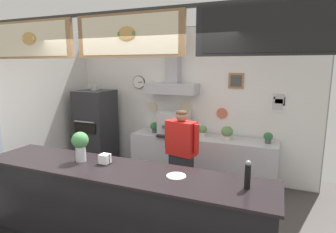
{
  "coord_description": "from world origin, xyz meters",
  "views": [
    {
      "loc": [
        1.68,
        -2.79,
        2.17
      ],
      "look_at": [
        0.23,
        0.74,
        1.46
      ],
      "focal_mm": 29.51,
      "sensor_mm": 36.0,
      "label": 1
    }
  ],
  "objects": [
    {
      "name": "potted_basil",
      "position": [
        -0.54,
        1.93,
        1.0
      ],
      "size": [
        0.17,
        0.17,
        0.2
      ],
      "color": "#4C4C51",
      "rests_on": "back_prep_counter"
    },
    {
      "name": "napkin_holder",
      "position": [
        -0.23,
        -0.14,
        1.06
      ],
      "size": [
        0.14,
        0.13,
        0.14
      ],
      "color": "#262628",
      "rests_on": "service_counter"
    },
    {
      "name": "pepper_grinder",
      "position": [
        1.44,
        -0.19,
        1.14
      ],
      "size": [
        0.06,
        0.06,
        0.28
      ],
      "color": "black",
      "rests_on": "service_counter"
    },
    {
      "name": "back_wall_assembly",
      "position": [
        -0.02,
        2.19,
        1.55
      ],
      "size": [
        4.83,
        2.38,
        2.89
      ],
      "color": "gray",
      "rests_on": "ground_plane"
    },
    {
      "name": "potted_sage",
      "position": [
        0.41,
        1.97,
        1.01
      ],
      "size": [
        0.16,
        0.16,
        0.21
      ],
      "color": "beige",
      "rests_on": "back_prep_counter"
    },
    {
      "name": "service_counter",
      "position": [
        0.0,
        -0.23,
        0.5
      ],
      "size": [
        3.54,
        0.74,
        1.0
      ],
      "color": "black",
      "rests_on": "ground_plane"
    },
    {
      "name": "pizza_oven",
      "position": [
        -1.8,
        1.78,
        0.84
      ],
      "size": [
        0.66,
        0.72,
        1.78
      ],
      "color": "#232326",
      "rests_on": "ground_plane"
    },
    {
      "name": "basil_vase",
      "position": [
        -0.56,
        -0.17,
        1.21
      ],
      "size": [
        0.21,
        0.21,
        0.37
      ],
      "color": "silver",
      "rests_on": "service_counter"
    },
    {
      "name": "condiment_plate",
      "position": [
        0.7,
        -0.18,
        1.01
      ],
      "size": [
        0.21,
        0.21,
        0.01
      ],
      "color": "white",
      "rests_on": "service_counter"
    },
    {
      "name": "espresso_machine",
      "position": [
        -0.14,
        1.93,
        1.1
      ],
      "size": [
        0.51,
        0.54,
        0.43
      ],
      "color": "#B7BABF",
      "rests_on": "back_prep_counter"
    },
    {
      "name": "shop_worker",
      "position": [
        0.35,
        0.97,
        0.81
      ],
      "size": [
        0.58,
        0.32,
        1.53
      ],
      "rotation": [
        0.0,
        0.0,
        2.89
      ],
      "color": "#232328",
      "rests_on": "ground_plane"
    },
    {
      "name": "potted_thyme",
      "position": [
        1.53,
        1.96,
        0.99
      ],
      "size": [
        0.15,
        0.15,
        0.19
      ],
      "color": "#4C4C51",
      "rests_on": "back_prep_counter"
    },
    {
      "name": "potted_rosemary",
      "position": [
        0.86,
        1.92,
        1.02
      ],
      "size": [
        0.21,
        0.21,
        0.24
      ],
      "color": "beige",
      "rests_on": "back_prep_counter"
    },
    {
      "name": "back_prep_counter",
      "position": [
        0.4,
        1.95,
        0.44
      ],
      "size": [
        2.64,
        0.59,
        0.89
      ],
      "color": "#B7BABF",
      "rests_on": "ground_plane"
    }
  ]
}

